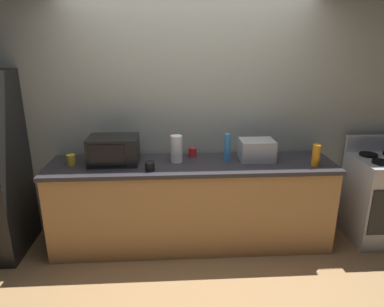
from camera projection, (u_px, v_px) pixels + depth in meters
The scene contains 12 objects.
ground_plane at pixel (195, 265), 3.33m from camera, with size 8.00×8.00×0.00m, color #A87F51.
back_wall at pixel (190, 110), 3.68m from camera, with size 6.40×0.10×2.70m, color #9EA399.
counter_run at pixel (192, 204), 3.57m from camera, with size 2.84×0.64×0.90m.
stove_range at pixel (380, 198), 3.68m from camera, with size 0.60×0.61×1.08m.
microwave at pixel (114, 150), 3.39m from camera, with size 0.48×0.35×0.27m.
toaster_oven at pixel (257, 150), 3.50m from camera, with size 0.34×0.26×0.21m, color #B7BABF.
paper_towel_roll at pixel (176, 149), 3.43m from camera, with size 0.12×0.12×0.27m, color white.
bottle_spray_cleaner at pixel (227, 148), 3.45m from camera, with size 0.06×0.06×0.28m, color #338CE5.
bottle_dish_soap at pixel (316, 155), 3.33m from camera, with size 0.08×0.08×0.21m, color orange.
mug_yellow at pixel (71, 160), 3.37m from camera, with size 0.09×0.09×0.10m, color yellow.
mug_red at pixel (193, 152), 3.62m from camera, with size 0.08×0.08×0.09m, color red.
mug_black at pixel (150, 166), 3.23m from camera, with size 0.09×0.09×0.09m, color black.
Camera 1 is at (-0.20, -2.83, 2.05)m, focal length 32.46 mm.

